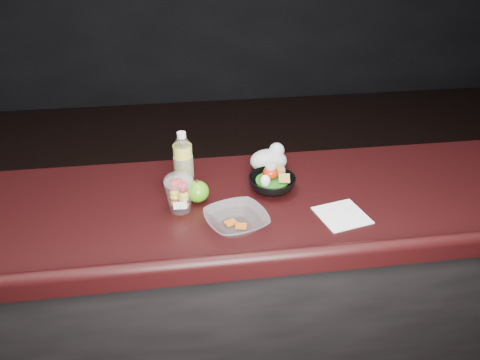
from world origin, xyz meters
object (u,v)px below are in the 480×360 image
fruit_cup (179,192)px  green_apple (197,191)px  snack_bowl (272,182)px  lemonade_bottle (183,164)px  takeout_bowl (236,221)px

fruit_cup → green_apple: fruit_cup is taller
fruit_cup → snack_bowl: (0.35, 0.09, -0.04)m
lemonade_bottle → green_apple: lemonade_bottle is taller
lemonade_bottle → fruit_cup: size_ratio=1.52×
fruit_cup → green_apple: size_ratio=1.67×
lemonade_bottle → takeout_bowl: size_ratio=0.88×
lemonade_bottle → green_apple: size_ratio=2.54×
green_apple → takeout_bowl: 0.22m
lemonade_bottle → fruit_cup: lemonade_bottle is taller
green_apple → takeout_bowl: green_apple is taller
lemonade_bottle → green_apple: (0.04, -0.11, -0.05)m
lemonade_bottle → green_apple: bearing=-69.3°
fruit_cup → takeout_bowl: size_ratio=0.57×
green_apple → lemonade_bottle: bearing=110.7°
fruit_cup → green_apple: 0.09m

